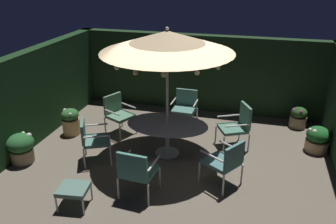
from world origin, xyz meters
name	(u,v)px	position (x,y,z in m)	size (l,w,h in m)	color
ground_plane	(173,162)	(0.00, 0.00, -0.01)	(7.20, 6.49, 0.02)	#62584A
hedge_backdrop_rear	(201,73)	(0.00, 3.10, 1.08)	(7.20, 0.30, 2.15)	#1B321A
hedge_backdrop_left	(27,100)	(-3.45, 0.00, 1.08)	(0.30, 6.49, 2.15)	black
patio_dining_table	(167,129)	(-0.22, 0.32, 0.62)	(1.78, 1.25, 0.74)	silver
patio_umbrella	(167,42)	(-0.22, 0.32, 2.52)	(2.69, 2.69, 2.81)	beige
patio_chair_north	(185,105)	(-0.18, 1.94, 0.53)	(0.64, 0.60, 0.92)	beige
patio_chair_northeast	(117,111)	(-1.69, 1.02, 0.57)	(0.77, 0.78, 0.98)	silver
patio_chair_east	(92,137)	(-1.68, -0.39, 0.57)	(0.77, 0.78, 0.95)	beige
patio_chair_southeast	(137,170)	(-0.34, -1.31, 0.57)	(0.66, 0.65, 0.97)	beige
patio_chair_south	(226,160)	(1.15, -0.56, 0.56)	(0.84, 0.82, 0.96)	silver
patio_chair_southwest	(238,124)	(1.24, 1.06, 0.58)	(0.81, 0.79, 1.03)	beige
ottoman_footrest	(73,190)	(-1.32, -1.85, 0.34)	(0.56, 0.52, 0.39)	silver
potted_plant_left_near	(318,139)	(3.02, 1.33, 0.30)	(0.52, 0.52, 0.58)	tan
potted_plant_left_far	(298,117)	(2.70, 2.52, 0.27)	(0.43, 0.43, 0.55)	#847353
potted_plant_right_far	(71,121)	(-2.79, 0.64, 0.34)	(0.43, 0.43, 0.67)	tan
potted_plant_back_right	(21,147)	(-3.13, -0.83, 0.35)	(0.57, 0.57, 0.65)	#887255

